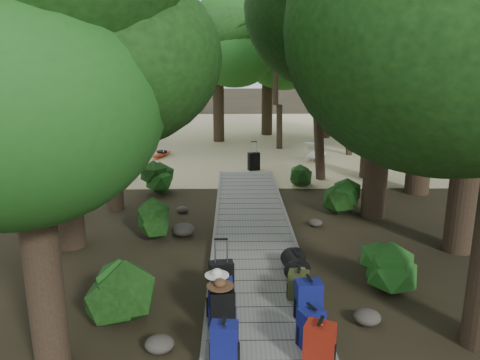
{
  "coord_description": "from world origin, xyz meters",
  "views": [
    {
      "loc": [
        -0.52,
        -10.33,
        4.32
      ],
      "look_at": [
        -0.3,
        2.41,
        1.0
      ],
      "focal_mm": 35.0,
      "sensor_mm": 36.0,
      "label": 1
    }
  ],
  "objects_px": {
    "backpack_right_c": "(308,297)",
    "suitcase_on_boardwalk": "(221,279)",
    "backpack_left_a": "(224,342)",
    "kayak": "(162,153)",
    "backpack_right_a": "(320,343)",
    "sun_lounger": "(316,152)",
    "backpack_right_b": "(311,325)",
    "duffel_right_black": "(295,264)",
    "lone_suitcase_on_sand": "(254,161)",
    "backpack_right_d": "(299,284)",
    "duffel_right_khaki": "(299,279)",
    "backpack_left_c": "(220,297)",
    "backpack_left_b": "(222,307)"
  },
  "relations": [
    {
      "from": "backpack_right_c",
      "to": "backpack_right_d",
      "type": "xyz_separation_m",
      "value": [
        -0.07,
        0.64,
        -0.08
      ]
    },
    {
      "from": "backpack_left_c",
      "to": "kayak",
      "type": "distance_m",
      "value": 14.05
    },
    {
      "from": "backpack_right_b",
      "to": "sun_lounger",
      "type": "bearing_deg",
      "value": 55.81
    },
    {
      "from": "backpack_left_a",
      "to": "backpack_right_a",
      "type": "bearing_deg",
      "value": 2.95
    },
    {
      "from": "backpack_right_b",
      "to": "lone_suitcase_on_sand",
      "type": "relative_size",
      "value": 0.95
    },
    {
      "from": "backpack_right_c",
      "to": "duffel_right_khaki",
      "type": "xyz_separation_m",
      "value": [
        -0.01,
        1.05,
        -0.19
      ]
    },
    {
      "from": "suitcase_on_boardwalk",
      "to": "kayak",
      "type": "bearing_deg",
      "value": 92.57
    },
    {
      "from": "lone_suitcase_on_sand",
      "to": "backpack_right_c",
      "type": "bearing_deg",
      "value": -105.45
    },
    {
      "from": "backpack_right_c",
      "to": "duffel_right_khaki",
      "type": "height_order",
      "value": "backpack_right_c"
    },
    {
      "from": "backpack_left_b",
      "to": "backpack_right_a",
      "type": "xyz_separation_m",
      "value": [
        1.38,
        -1.02,
        0.0
      ]
    },
    {
      "from": "backpack_left_b",
      "to": "backpack_right_d",
      "type": "distance_m",
      "value": 1.63
    },
    {
      "from": "backpack_left_c",
      "to": "backpack_right_b",
      "type": "distance_m",
      "value": 1.59
    },
    {
      "from": "duffel_right_black",
      "to": "sun_lounger",
      "type": "xyz_separation_m",
      "value": [
        2.42,
        11.41,
        0.01
      ]
    },
    {
      "from": "backpack_left_c",
      "to": "backpack_right_c",
      "type": "height_order",
      "value": "backpack_left_c"
    },
    {
      "from": "backpack_right_a",
      "to": "kayak",
      "type": "distance_m",
      "value": 15.66
    },
    {
      "from": "backpack_right_c",
      "to": "sun_lounger",
      "type": "xyz_separation_m",
      "value": [
        2.42,
        13.06,
        -0.14
      ]
    },
    {
      "from": "backpack_left_a",
      "to": "backpack_right_c",
      "type": "height_order",
      "value": "backpack_right_c"
    },
    {
      "from": "backpack_left_a",
      "to": "backpack_right_a",
      "type": "relative_size",
      "value": 0.98
    },
    {
      "from": "kayak",
      "to": "sun_lounger",
      "type": "bearing_deg",
      "value": 12.34
    },
    {
      "from": "backpack_left_c",
      "to": "lone_suitcase_on_sand",
      "type": "xyz_separation_m",
      "value": [
        1.06,
        11.09,
        -0.13
      ]
    },
    {
      "from": "lone_suitcase_on_sand",
      "to": "backpack_right_d",
      "type": "bearing_deg",
      "value": -105.71
    },
    {
      "from": "backpack_right_a",
      "to": "kayak",
      "type": "relative_size",
      "value": 0.21
    },
    {
      "from": "duffel_right_khaki",
      "to": "duffel_right_black",
      "type": "relative_size",
      "value": 0.79
    },
    {
      "from": "duffel_right_black",
      "to": "lone_suitcase_on_sand",
      "type": "distance_m",
      "value": 9.46
    },
    {
      "from": "backpack_left_b",
      "to": "duffel_right_khaki",
      "type": "relative_size",
      "value": 1.36
    },
    {
      "from": "backpack_right_d",
      "to": "kayak",
      "type": "xyz_separation_m",
      "value": [
        -4.36,
        13.1,
        -0.21
      ]
    },
    {
      "from": "backpack_left_b",
      "to": "sun_lounger",
      "type": "distance_m",
      "value": 13.87
    },
    {
      "from": "kayak",
      "to": "lone_suitcase_on_sand",
      "type": "bearing_deg",
      "value": -15.26
    },
    {
      "from": "suitcase_on_boardwalk",
      "to": "backpack_right_b",
      "type": "bearing_deg",
      "value": -58.23
    },
    {
      "from": "backpack_left_a",
      "to": "suitcase_on_boardwalk",
      "type": "relative_size",
      "value": 1.06
    },
    {
      "from": "backpack_left_c",
      "to": "suitcase_on_boardwalk",
      "type": "bearing_deg",
      "value": 85.99
    },
    {
      "from": "sun_lounger",
      "to": "duffel_right_black",
      "type": "bearing_deg",
      "value": -78.92
    },
    {
      "from": "backpack_left_a",
      "to": "backpack_left_c",
      "type": "relative_size",
      "value": 0.94
    },
    {
      "from": "backpack_left_c",
      "to": "backpack_right_a",
      "type": "xyz_separation_m",
      "value": [
        1.41,
        -1.3,
        -0.02
      ]
    },
    {
      "from": "backpack_right_b",
      "to": "duffel_right_black",
      "type": "height_order",
      "value": "backpack_right_b"
    },
    {
      "from": "backpack_left_a",
      "to": "backpack_left_b",
      "type": "bearing_deg",
      "value": 98.61
    },
    {
      "from": "backpack_left_b",
      "to": "duffel_right_black",
      "type": "xyz_separation_m",
      "value": [
        1.43,
        1.91,
        -0.15
      ]
    },
    {
      "from": "backpack_right_c",
      "to": "kayak",
      "type": "distance_m",
      "value": 14.44
    },
    {
      "from": "backpack_left_a",
      "to": "suitcase_on_boardwalk",
      "type": "xyz_separation_m",
      "value": [
        -0.08,
        1.96,
        -0.02
      ]
    },
    {
      "from": "backpack_right_a",
      "to": "suitcase_on_boardwalk",
      "type": "relative_size",
      "value": 1.08
    },
    {
      "from": "suitcase_on_boardwalk",
      "to": "backpack_left_a",
      "type": "bearing_deg",
      "value": -97.85
    },
    {
      "from": "kayak",
      "to": "backpack_right_a",
      "type": "bearing_deg",
      "value": -55.69
    },
    {
      "from": "backpack_right_c",
      "to": "suitcase_on_boardwalk",
      "type": "relative_size",
      "value": 1.08
    },
    {
      "from": "backpack_right_b",
      "to": "duffel_right_black",
      "type": "relative_size",
      "value": 0.98
    },
    {
      "from": "sun_lounger",
      "to": "suitcase_on_boardwalk",
      "type": "bearing_deg",
      "value": -84.41
    },
    {
      "from": "duffel_right_black",
      "to": "backpack_right_a",
      "type": "bearing_deg",
      "value": -101.17
    },
    {
      "from": "backpack_right_d",
      "to": "suitcase_on_boardwalk",
      "type": "height_order",
      "value": "suitcase_on_boardwalk"
    },
    {
      "from": "backpack_right_d",
      "to": "duffel_right_khaki",
      "type": "bearing_deg",
      "value": 93.77
    },
    {
      "from": "backpack_left_c",
      "to": "duffel_right_black",
      "type": "bearing_deg",
      "value": 44.46
    },
    {
      "from": "suitcase_on_boardwalk",
      "to": "backpack_right_d",
      "type": "bearing_deg",
      "value": -13.96
    }
  ]
}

